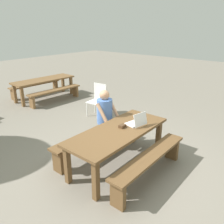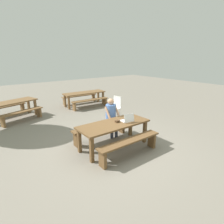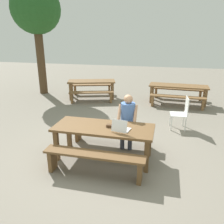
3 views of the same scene
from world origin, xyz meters
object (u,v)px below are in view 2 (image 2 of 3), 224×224
plastic_chair (115,107)px  laptop (127,120)px  picnic_table_mid (12,104)px  picnic_table_front (114,126)px  person_seated (111,114)px  small_pouch (117,121)px  picnic_table_rear (84,94)px

plastic_chair → laptop: bearing=-35.2°
plastic_chair → picnic_table_mid: plastic_chair is taller
picnic_table_front → person_seated: size_ratio=1.64×
laptop → small_pouch: laptop is taller
laptop → picnic_table_rear: size_ratio=0.17×
picnic_table_front → picnic_table_rear: size_ratio=0.94×
small_pouch → picnic_table_rear: 4.94m
picnic_table_front → small_pouch: (0.13, 0.01, 0.13)m
person_seated → picnic_table_rear: bearing=72.5°
picnic_table_mid → picnic_table_rear: bearing=-15.3°
picnic_table_front → laptop: 0.45m
picnic_table_front → picnic_table_rear: bearing=70.4°
picnic_table_front → person_seated: 0.77m
plastic_chair → picnic_table_mid: size_ratio=0.45×
picnic_table_front → plastic_chair: bearing=51.0°
person_seated → picnic_table_front: bearing=-121.7°
small_pouch → picnic_table_rear: bearing=71.8°
small_pouch → picnic_table_front: bearing=-176.4°
plastic_chair → small_pouch: bearing=-41.9°
small_pouch → person_seated: bearing=67.1°
laptop → picnic_table_rear: laptop is taller
laptop → picnic_table_rear: 5.00m
picnic_table_front → picnic_table_mid: (-1.80, 4.59, -0.01)m
small_pouch → plastic_chair: 2.62m
laptop → plastic_chair: (1.30, 2.22, -0.31)m
plastic_chair → picnic_table_mid: bearing=-130.6°
small_pouch → plastic_chair: plastic_chair is taller
laptop → plastic_chair: laptop is taller
small_pouch → plastic_chair: (1.56, 2.08, -0.28)m
picnic_table_front → small_pouch: small_pouch is taller
picnic_table_mid → picnic_table_rear: 3.48m
person_seated → plastic_chair: 1.96m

